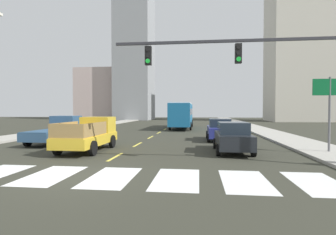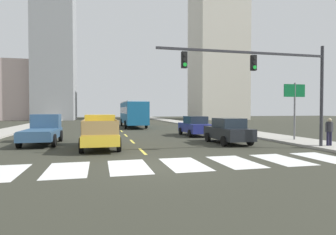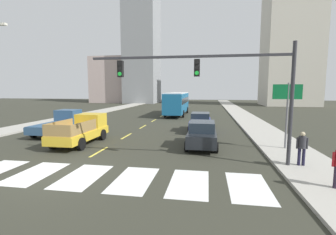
# 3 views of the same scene
# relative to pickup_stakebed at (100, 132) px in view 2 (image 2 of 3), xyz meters

# --- Properties ---
(ground_plane) EXTENTS (160.00, 160.00, 0.00)m
(ground_plane) POSITION_rel_pickup_stakebed_xyz_m (2.25, -6.20, -0.94)
(ground_plane) COLOR #313228
(sidewalk_right) EXTENTS (3.20, 110.00, 0.15)m
(sidewalk_right) POSITION_rel_pickup_stakebed_xyz_m (13.64, 11.80, -0.86)
(sidewalk_right) COLOR #A5A298
(sidewalk_right) RESTS_ON ground
(crosswalk_stripe_2) EXTENTS (1.57, 3.08, 0.01)m
(crosswalk_stripe_2) POSITION_rel_pickup_stakebed_xyz_m (-1.24, -6.20, -0.93)
(crosswalk_stripe_2) COLOR silver
(crosswalk_stripe_2) RESTS_ON ground
(crosswalk_stripe_3) EXTENTS (1.57, 3.08, 0.01)m
(crosswalk_stripe_3) POSITION_rel_pickup_stakebed_xyz_m (1.08, -6.20, -0.93)
(crosswalk_stripe_3) COLOR silver
(crosswalk_stripe_3) RESTS_ON ground
(crosswalk_stripe_4) EXTENTS (1.57, 3.08, 0.01)m
(crosswalk_stripe_4) POSITION_rel_pickup_stakebed_xyz_m (3.41, -6.20, -0.93)
(crosswalk_stripe_4) COLOR silver
(crosswalk_stripe_4) RESTS_ON ground
(crosswalk_stripe_5) EXTENTS (1.57, 3.08, 0.01)m
(crosswalk_stripe_5) POSITION_rel_pickup_stakebed_xyz_m (5.73, -6.20, -0.93)
(crosswalk_stripe_5) COLOR silver
(crosswalk_stripe_5) RESTS_ON ground
(crosswalk_stripe_6) EXTENTS (1.57, 3.08, 0.01)m
(crosswalk_stripe_6) POSITION_rel_pickup_stakebed_xyz_m (8.06, -6.20, -0.93)
(crosswalk_stripe_6) COLOR silver
(crosswalk_stripe_6) RESTS_ON ground
(crosswalk_stripe_7) EXTENTS (1.57, 3.08, 0.01)m
(crosswalk_stripe_7) POSITION_rel_pickup_stakebed_xyz_m (10.38, -6.20, -0.93)
(crosswalk_stripe_7) COLOR silver
(crosswalk_stripe_7) RESTS_ON ground
(lane_dash_0) EXTENTS (0.16, 2.40, 0.01)m
(lane_dash_0) POSITION_rel_pickup_stakebed_xyz_m (2.25, -2.20, -0.93)
(lane_dash_0) COLOR #E0CE48
(lane_dash_0) RESTS_ON ground
(lane_dash_1) EXTENTS (0.16, 2.40, 0.01)m
(lane_dash_1) POSITION_rel_pickup_stakebed_xyz_m (2.25, 2.80, -0.93)
(lane_dash_1) COLOR #E0CE48
(lane_dash_1) RESTS_ON ground
(lane_dash_2) EXTENTS (0.16, 2.40, 0.01)m
(lane_dash_2) POSITION_rel_pickup_stakebed_xyz_m (2.25, 7.80, -0.93)
(lane_dash_2) COLOR #E0CE48
(lane_dash_2) RESTS_ON ground
(lane_dash_3) EXTENTS (0.16, 2.40, 0.01)m
(lane_dash_3) POSITION_rel_pickup_stakebed_xyz_m (2.25, 12.80, -0.93)
(lane_dash_3) COLOR #E0CE48
(lane_dash_3) RESTS_ON ground
(lane_dash_4) EXTENTS (0.16, 2.40, 0.01)m
(lane_dash_4) POSITION_rel_pickup_stakebed_xyz_m (2.25, 17.80, -0.93)
(lane_dash_4) COLOR #E0CE48
(lane_dash_4) RESTS_ON ground
(lane_dash_5) EXTENTS (0.16, 2.40, 0.01)m
(lane_dash_5) POSITION_rel_pickup_stakebed_xyz_m (2.25, 22.80, -0.93)
(lane_dash_5) COLOR #E0CE48
(lane_dash_5) RESTS_ON ground
(lane_dash_6) EXTENTS (0.16, 2.40, 0.01)m
(lane_dash_6) POSITION_rel_pickup_stakebed_xyz_m (2.25, 27.80, -0.93)
(lane_dash_6) COLOR #E0CE48
(lane_dash_6) RESTS_ON ground
(lane_dash_7) EXTENTS (0.16, 2.40, 0.01)m
(lane_dash_7) POSITION_rel_pickup_stakebed_xyz_m (2.25, 32.80, -0.93)
(lane_dash_7) COLOR #E0CE48
(lane_dash_7) RESTS_ON ground
(pickup_stakebed) EXTENTS (2.18, 5.20, 1.96)m
(pickup_stakebed) POSITION_rel_pickup_stakebed_xyz_m (0.00, 0.00, 0.00)
(pickup_stakebed) COLOR gold
(pickup_stakebed) RESTS_ON ground
(pickup_dark) EXTENTS (2.18, 5.20, 1.96)m
(pickup_dark) POSITION_rel_pickup_stakebed_xyz_m (-3.73, 3.00, -0.02)
(pickup_dark) COLOR #2F5073
(pickup_dark) RESTS_ON ground
(city_bus) EXTENTS (2.72, 10.80, 3.32)m
(city_bus) POSITION_rel_pickup_stakebed_xyz_m (4.25, 19.46, 1.02)
(city_bus) COLOR #175B89
(city_bus) RESTS_ON ground
(sedan_near_right) EXTENTS (2.02, 4.40, 1.72)m
(sedan_near_right) POSITION_rel_pickup_stakebed_xyz_m (8.11, 6.02, -0.08)
(sedan_near_right) COLOR navy
(sedan_near_right) RESTS_ON ground
(sedan_near_left) EXTENTS (2.02, 4.40, 1.72)m
(sedan_near_left) POSITION_rel_pickup_stakebed_xyz_m (8.41, 0.08, -0.08)
(sedan_near_left) COLOR black
(sedan_near_left) RESTS_ON ground
(traffic_signal_gantry) EXTENTS (10.00, 0.27, 6.00)m
(traffic_signal_gantry) POSITION_rel_pickup_stakebed_xyz_m (9.39, -3.49, 3.30)
(traffic_signal_gantry) COLOR #2D2D33
(traffic_signal_gantry) RESTS_ON ground
(direction_sign_green) EXTENTS (1.70, 0.12, 4.20)m
(direction_sign_green) POSITION_rel_pickup_stakebed_xyz_m (13.52, 0.03, 2.10)
(direction_sign_green) COLOR slate
(direction_sign_green) RESTS_ON ground
(pedestrian_walking) EXTENTS (0.53, 0.34, 1.64)m
(pedestrian_walking) POSITION_rel_pickup_stakebed_xyz_m (13.23, -3.47, 0.18)
(pedestrian_walking) COLOR #1C1A32
(pedestrian_walking) RESTS_ON sidewalk_right
(tower_tall_centre) EXTENTS (11.56, 10.64, 30.27)m
(tower_tall_centre) POSITION_rel_pickup_stakebed_xyz_m (27.50, 45.69, 14.20)
(tower_tall_centre) COLOR beige
(tower_tall_centre) RESTS_ON ground
(block_mid_left) EXTENTS (8.59, 10.38, 34.56)m
(block_mid_left) POSITION_rel_pickup_stakebed_xyz_m (-9.63, 50.66, 16.34)
(block_mid_left) COLOR gray
(block_mid_left) RESTS_ON ground
(block_mid_right) EXTENTS (11.38, 9.57, 12.97)m
(block_mid_right) POSITION_rel_pickup_stakebed_xyz_m (-18.83, 52.27, 5.55)
(block_mid_right) COLOR #BBA59F
(block_mid_right) RESTS_ON ground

